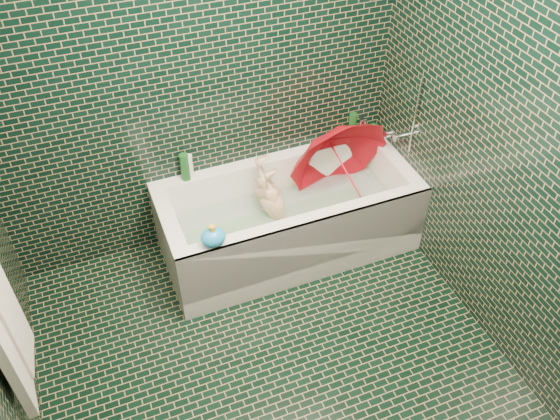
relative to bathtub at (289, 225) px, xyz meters
name	(u,v)px	position (x,y,z in m)	size (l,w,h in m)	color
floor	(283,385)	(-0.45, -1.01, -0.21)	(2.80, 2.80, 0.00)	black
wall_back	(195,76)	(-0.45, 0.39, 1.04)	(2.80, 2.80, 0.00)	black
wall_right	(529,161)	(0.85, -1.01, 1.04)	(2.80, 2.80, 0.00)	black
bathtub	(289,225)	(0.00, 0.00, 0.00)	(1.70, 0.75, 0.55)	white
bath_mat	(288,229)	(0.00, 0.02, -0.06)	(1.35, 0.47, 0.01)	green
water	(288,214)	(0.00, 0.02, 0.09)	(1.48, 0.53, 0.00)	silver
faucet	(403,132)	(0.81, 0.01, 0.56)	(0.18, 0.19, 0.55)	silver
child	(276,212)	(-0.07, 0.06, 0.10)	(0.31, 0.20, 0.84)	tan
umbrella	(346,172)	(0.43, 0.03, 0.32)	(0.70, 0.70, 0.61)	red
soap_bottle_a	(364,134)	(0.73, 0.36, 0.34)	(0.09, 0.09, 0.22)	white
soap_bottle_b	(373,132)	(0.80, 0.35, 0.34)	(0.09, 0.09, 0.20)	#511D6E
soap_bottle_c	(374,135)	(0.79, 0.32, 0.34)	(0.12, 0.12, 0.15)	#154B1B
bottle_right_tall	(352,126)	(0.63, 0.36, 0.44)	(0.06, 0.06, 0.19)	#154B1B
bottle_right_pump	(362,129)	(0.68, 0.31, 0.42)	(0.05, 0.05, 0.16)	silver
bottle_left_tall	(185,167)	(-0.60, 0.34, 0.44)	(0.06, 0.06, 0.20)	#154B1B
bottle_left_short	(189,166)	(-0.57, 0.35, 0.43)	(0.05, 0.05, 0.18)	white
rubber_duck	(349,137)	(0.58, 0.31, 0.38)	(0.10, 0.07, 0.09)	gold
bath_toy	(213,237)	(-0.61, -0.31, 0.40)	(0.18, 0.16, 0.15)	#1A97F2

